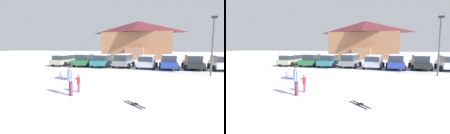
{
  "view_description": "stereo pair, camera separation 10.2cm",
  "coord_description": "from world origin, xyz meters",
  "views": [
    {
      "loc": [
        2.05,
        -6.33,
        2.73
      ],
      "look_at": [
        -1.2,
        5.21,
        1.27
      ],
      "focal_mm": 28.0,
      "sensor_mm": 36.0,
      "label": 1
    },
    {
      "loc": [
        2.15,
        -6.31,
        2.73
      ],
      "look_at": [
        -1.2,
        5.21,
        1.27
      ],
      "focal_mm": 28.0,
      "sensor_mm": 36.0,
      "label": 2
    }
  ],
  "objects": [
    {
      "name": "parked_black_sedan",
      "position": [
        5.64,
        15.67,
        0.84
      ],
      "size": [
        2.18,
        4.23,
        1.67
      ],
      "color": "black",
      "rests_on": "ground"
    },
    {
      "name": "parked_teal_hatchback",
      "position": [
        -5.29,
        15.36,
        0.81
      ],
      "size": [
        2.39,
        4.63,
        1.59
      ],
      "color": "teal",
      "rests_on": "ground"
    },
    {
      "name": "ski_lodge",
      "position": [
        -3.12,
        33.43,
        4.15
      ],
      "size": [
        15.14,
        10.83,
        8.19
      ],
      "color": "#A5714A",
      "rests_on": "ground"
    },
    {
      "name": "ground",
      "position": [
        0.0,
        0.0,
        0.0
      ],
      "size": [
        160.0,
        160.0,
        0.0
      ],
      "primitive_type": "plane",
      "color": "silver"
    },
    {
      "name": "skier_adult_in_blue_parka",
      "position": [
        -2.67,
        2.07,
        0.94
      ],
      "size": [
        0.5,
        0.44,
        1.67
      ],
      "color": "#753954",
      "rests_on": "ground"
    },
    {
      "name": "parked_beige_suv",
      "position": [
        -10.92,
        15.39,
        0.83
      ],
      "size": [
        2.31,
        4.8,
        1.51
      ],
      "color": "#AFAF8C",
      "rests_on": "ground"
    },
    {
      "name": "parked_green_coupe",
      "position": [
        -7.88,
        15.49,
        0.83
      ],
      "size": [
        2.25,
        4.7,
        1.64
      ],
      "color": "#286F3B",
      "rests_on": "ground"
    },
    {
      "name": "skier_child_in_red_jacket",
      "position": [
        -2.59,
        2.84,
        0.59
      ],
      "size": [
        0.21,
        0.38,
        1.05
      ],
      "color": "#7C2E61",
      "rests_on": "ground"
    },
    {
      "name": "pair_of_skis",
      "position": [
        0.92,
        1.49,
        0.02
      ],
      "size": [
        1.16,
        1.09,
        0.08
      ],
      "color": "black",
      "rests_on": "ground"
    },
    {
      "name": "lamp_post",
      "position": [
        6.45,
        11.22,
        3.01
      ],
      "size": [
        0.44,
        0.24,
        5.33
      ],
      "color": "#515459",
      "rests_on": "ground"
    },
    {
      "name": "parked_grey_wagon",
      "position": [
        -2.54,
        15.58,
        0.9
      ],
      "size": [
        2.42,
        4.28,
        1.68
      ],
      "color": "gray",
      "rests_on": "ground"
    },
    {
      "name": "parked_blue_hatchback",
      "position": [
        2.92,
        15.2,
        0.85
      ],
      "size": [
        2.17,
        4.65,
        1.69
      ],
      "color": "#263D99",
      "rests_on": "ground"
    },
    {
      "name": "plowed_snow_pile",
      "position": [
        -5.13,
        6.57,
        0.44
      ],
      "size": [
        2.08,
        1.66,
        0.87
      ],
      "primitive_type": "ellipsoid",
      "color": "white",
      "rests_on": "ground"
    },
    {
      "name": "parked_silver_wagon",
      "position": [
        0.44,
        15.31,
        0.85
      ],
      "size": [
        2.46,
        4.38,
        1.56
      ],
      "color": "silver",
      "rests_on": "ground"
    },
    {
      "name": "parked_white_suv",
      "position": [
        8.6,
        15.79,
        0.9
      ],
      "size": [
        2.29,
        4.24,
        1.66
      ],
      "color": "silver",
      "rests_on": "ground"
    }
  ]
}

